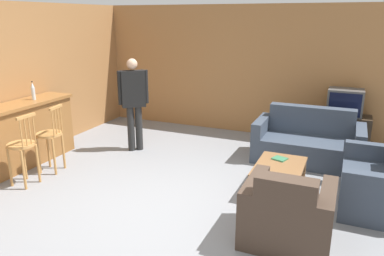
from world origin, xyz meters
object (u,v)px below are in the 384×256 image
at_px(book_on_table, 280,159).
at_px(bottle, 33,91).
at_px(couch_far, 308,143).
at_px(armchair_near, 287,216).
at_px(bar_chair_near, 23,149).
at_px(loveseat_right, 379,184).
at_px(tv, 345,102).
at_px(tv_unit, 342,132).
at_px(person_by_window, 134,99).
at_px(coffee_table, 279,169).
at_px(bar_chair_mid, 50,138).

bearing_deg(book_on_table, bottle, -172.42).
height_order(couch_far, armchair_near, couch_far).
height_order(bar_chair_near, couch_far, bar_chair_near).
distance_m(bar_chair_near, loveseat_right, 4.87).
bearing_deg(tv, book_on_table, -110.59).
relative_size(tv, book_on_table, 2.60).
xyz_separation_m(tv_unit, tv, (-0.00, -0.00, 0.56)).
distance_m(book_on_table, person_by_window, 2.80).
height_order(couch_far, book_on_table, couch_far).
height_order(loveseat_right, tv, tv).
bearing_deg(coffee_table, loveseat_right, 4.61).
bearing_deg(armchair_near, person_by_window, 148.22).
height_order(bar_chair_near, armchair_near, bar_chair_near).
distance_m(bar_chair_mid, coffee_table, 3.50).
relative_size(tv_unit, person_by_window, 0.57).
relative_size(armchair_near, bottle, 3.02).
height_order(armchair_near, book_on_table, armchair_near).
bearing_deg(bar_chair_mid, tv, 35.02).
bearing_deg(couch_far, bar_chair_mid, -150.90).
height_order(bar_chair_mid, bottle, bottle).
bearing_deg(couch_far, armchair_near, -88.12).
relative_size(bar_chair_mid, loveseat_right, 0.81).
distance_m(bar_chair_near, bar_chair_mid, 0.55).
bearing_deg(tv_unit, loveseat_right, -76.16).
bearing_deg(loveseat_right, bar_chair_near, -164.47).
xyz_separation_m(armchair_near, tv_unit, (0.41, 3.44, 0.01)).
xyz_separation_m(couch_far, loveseat_right, (1.03, -1.28, -0.00)).
height_order(bar_chair_mid, book_on_table, bar_chair_mid).
distance_m(bar_chair_near, person_by_window, 2.07).
bearing_deg(tv, armchair_near, -96.85).
xyz_separation_m(tv_unit, bottle, (-4.76, -2.56, 0.86)).
bearing_deg(person_by_window, bar_chair_near, -109.74).
xyz_separation_m(tv, book_on_table, (-0.76, -2.03, -0.47)).
distance_m(loveseat_right, book_on_table, 1.30).
xyz_separation_m(bar_chair_mid, couch_far, (3.65, 2.03, -0.23)).
distance_m(couch_far, bottle, 4.66).
height_order(bar_chair_mid, couch_far, bar_chair_mid).
bearing_deg(bar_chair_near, loveseat_right, 15.53).
bearing_deg(loveseat_right, armchair_near, -126.37).
distance_m(bar_chair_mid, tv_unit, 5.08).
height_order(couch_far, person_by_window, person_by_window).
relative_size(bar_chair_near, couch_far, 0.61).
xyz_separation_m(couch_far, coffee_table, (-0.22, -1.38, 0.03)).
height_order(loveseat_right, person_by_window, person_by_window).
distance_m(couch_far, tv_unit, 1.01).
bearing_deg(bar_chair_near, couch_far, 35.23).
bearing_deg(book_on_table, tv_unit, 69.44).
height_order(bar_chair_near, loveseat_right, bar_chair_near).
height_order(bar_chair_near, bottle, bottle).
distance_m(armchair_near, loveseat_right, 1.59).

